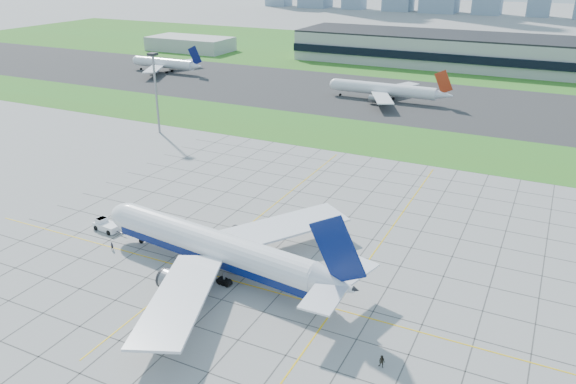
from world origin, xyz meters
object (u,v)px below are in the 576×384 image
object	(u,v)px
distant_jet_0	(165,63)
crew_near	(112,246)
airliner	(215,247)
crew_far	(382,362)
light_mast	(155,83)
distant_jet_1	(385,89)
pushback_tug	(106,225)

from	to	relation	value
distant_jet_0	crew_near	bearing A→B (deg)	-55.77
airliner	crew_far	xyz separation A→B (m)	(35.21, -11.98, -3.86)
light_mast	distant_jet_0	size ratio (longest dim) A/B	0.60
light_mast	distant_jet_0	bearing A→B (deg)	126.38
crew_far	distant_jet_1	distance (m)	158.86
crew_far	distant_jet_1	world-z (taller)	distant_jet_1
distant_jet_0	light_mast	bearing A→B (deg)	-53.62
pushback_tug	crew_near	xyz separation A→B (m)	(7.18, -6.12, -0.26)
airliner	crew_far	size ratio (longest dim) A/B	28.93
airliner	distant_jet_1	size ratio (longest dim) A/B	1.20
airliner	crew_near	bearing A→B (deg)	-167.21
light_mast	distant_jet_1	distance (m)	92.25
pushback_tug	crew_near	bearing A→B (deg)	-33.58
pushback_tug	distant_jet_0	bearing A→B (deg)	130.27
distant_jet_0	distant_jet_1	world-z (taller)	same
crew_near	crew_far	size ratio (longest dim) A/B	0.83
light_mast	airliner	bearing A→B (deg)	-45.57
airliner	pushback_tug	world-z (taller)	airliner
light_mast	airliner	xyz separation A→B (m)	(64.03, -65.31, -11.35)
light_mast	crew_far	bearing A→B (deg)	-37.92
pushback_tug	light_mast	bearing A→B (deg)	125.90
pushback_tug	crew_far	distance (m)	66.95
distant_jet_1	pushback_tug	bearing A→B (deg)	-97.86
light_mast	airliner	size ratio (longest dim) A/B	0.45
airliner	distant_jet_0	xyz separation A→B (m)	(-125.37, 148.56, -0.35)
light_mast	pushback_tug	world-z (taller)	light_mast
crew_near	crew_far	distance (m)	58.69
crew_near	airliner	bearing A→B (deg)	-71.83
crew_near	crew_far	bearing A→B (deg)	-87.20
airliner	distant_jet_0	bearing A→B (deg)	137.02
crew_near	crew_far	xyz separation A→B (m)	(57.89, -9.63, 0.16)
pushback_tug	distant_jet_1	size ratio (longest dim) A/B	0.19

